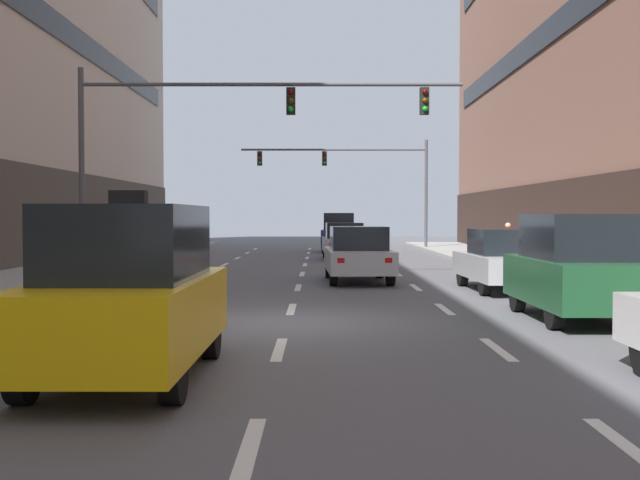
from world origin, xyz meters
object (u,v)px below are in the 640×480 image
(traffic_signal_1, at_px, (363,170))
(traffic_signal_0, at_px, (223,124))
(taxi_driving_1, at_px, (133,292))
(car_driving_3, at_px, (348,241))
(car_parked_1, at_px, (579,267))
(car_driving_2, at_px, (343,233))
(car_parked_2, at_px, (507,260))
(pedestrian_0, at_px, (512,241))
(car_driving_0, at_px, (362,255))

(traffic_signal_1, bearing_deg, traffic_signal_0, -104.17)
(taxi_driving_1, xyz_separation_m, traffic_signal_0, (-0.85, 15.18, 3.81))
(car_driving_3, bearing_deg, traffic_signal_0, -111.32)
(traffic_signal_1, bearing_deg, car_parked_1, -85.49)
(traffic_signal_0, bearing_deg, car_driving_2, 76.87)
(car_driving_2, distance_m, car_parked_1, 28.22)
(car_driving_2, xyz_separation_m, traffic_signal_0, (-4.23, -18.12, 3.81))
(taxi_driving_1, height_order, car_parked_2, taxi_driving_1)
(car_parked_1, height_order, traffic_signal_1, traffic_signal_1)
(traffic_signal_1, bearing_deg, pedestrian_0, -74.65)
(car_driving_0, height_order, car_driving_2, car_driving_2)
(car_driving_2, distance_m, traffic_signal_1, 5.34)
(car_driving_2, relative_size, car_driving_3, 1.00)
(car_parked_1, bearing_deg, car_driving_3, 100.23)
(traffic_signal_0, bearing_deg, car_driving_3, 68.68)
(traffic_signal_1, distance_m, pedestrian_0, 18.14)
(car_driving_3, bearing_deg, car_parked_1, -79.77)
(traffic_signal_1, bearing_deg, car_driving_0, -92.96)
(taxi_driving_1, relative_size, car_driving_2, 0.98)
(car_parked_2, bearing_deg, traffic_signal_1, 95.52)
(car_driving_0, height_order, car_parked_1, car_parked_1)
(pedestrian_0, bearing_deg, taxi_driving_1, -115.25)
(taxi_driving_1, distance_m, traffic_signal_1, 37.47)
(car_parked_1, height_order, car_parked_2, car_parked_1)
(car_driving_2, relative_size, traffic_signal_1, 0.40)
(car_driving_0, relative_size, car_driving_3, 1.00)
(car_driving_2, height_order, traffic_signal_0, traffic_signal_0)
(car_driving_2, relative_size, car_parked_1, 1.07)
(car_driving_3, relative_size, car_parked_1, 1.07)
(car_driving_0, xyz_separation_m, traffic_signal_1, (1.19, 23.11, 3.87))
(car_driving_0, relative_size, car_driving_2, 1.01)
(car_parked_2, bearing_deg, car_parked_1, -90.01)
(car_parked_1, xyz_separation_m, pedestrian_0, (2.21, 14.52, 0.04))
(car_driving_3, distance_m, traffic_signal_0, 12.40)
(car_parked_2, relative_size, pedestrian_0, 2.79)
(car_parked_1, relative_size, traffic_signal_1, 0.38)
(car_parked_2, bearing_deg, car_driving_0, 143.30)
(pedestrian_0, bearing_deg, car_driving_2, 114.00)
(taxi_driving_1, bearing_deg, traffic_signal_1, 82.82)
(car_driving_3, relative_size, traffic_signal_0, 0.37)
(car_driving_0, relative_size, traffic_signal_1, 0.41)
(car_driving_0, distance_m, pedestrian_0, 8.40)
(car_driving_3, xyz_separation_m, traffic_signal_1, (1.25, 10.90, 3.87))
(car_driving_2, xyz_separation_m, car_parked_2, (3.78, -22.17, -0.25))
(taxi_driving_1, xyz_separation_m, car_driving_3, (3.41, 26.10, -0.24))
(car_parked_1, bearing_deg, car_driving_2, 97.70)
(traffic_signal_0, xyz_separation_m, traffic_signal_1, (5.51, 21.82, -0.18))
(car_parked_1, bearing_deg, car_parked_2, 89.99)
(car_parked_2, bearing_deg, pedestrian_0, 75.82)
(taxi_driving_1, distance_m, car_parked_1, 8.93)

